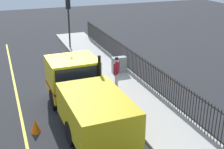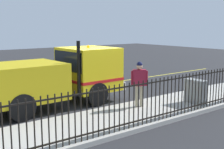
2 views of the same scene
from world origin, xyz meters
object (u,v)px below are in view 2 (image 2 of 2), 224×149
worker_standing (139,79)px  utility_cabinet (196,91)px  work_truck (54,75)px  traffic_cone (23,91)px

worker_standing → utility_cabinet: bearing=-169.7°
work_truck → utility_cabinet: (3.50, 4.43, -0.66)m
utility_cabinet → traffic_cone: (-5.69, -4.91, -0.32)m
utility_cabinet → worker_standing: bearing=-115.4°
work_truck → traffic_cone: 2.44m
work_truck → utility_cabinet: 5.68m
work_truck → utility_cabinet: work_truck is taller
work_truck → worker_standing: (2.50, 2.31, -0.07)m
worker_standing → utility_cabinet: worker_standing is taller
utility_cabinet → traffic_cone: size_ratio=1.59×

